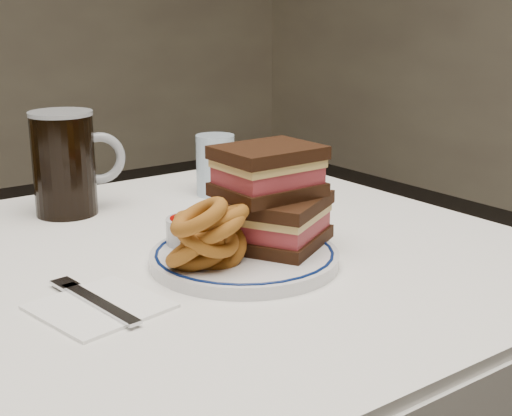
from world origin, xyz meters
TOP-DOWN VIEW (x-y plane):
  - dining_table at (0.00, 0.00)m, footprint 1.27×0.87m
  - main_plate at (0.21, -0.08)m, footprint 0.25×0.25m
  - reuben_sandwich at (0.26, -0.08)m, footprint 0.16×0.15m
  - onion_rings_main at (0.14, -0.09)m, footprint 0.13×0.12m
  - ketchup_ramekin at (0.17, -0.01)m, footprint 0.06×0.06m
  - beer_mug at (0.11, 0.28)m, footprint 0.15×0.10m
  - water_glass at (0.37, 0.24)m, footprint 0.07×0.07m
  - napkin_fork at (-0.01, -0.10)m, footprint 0.15×0.17m

SIDE VIEW (x-z plane):
  - dining_table at x=0.00m, z-range 0.27..1.02m
  - napkin_fork at x=-0.01m, z-range 0.75..0.76m
  - main_plate at x=0.21m, z-range 0.75..0.77m
  - ketchup_ramekin at x=0.17m, z-range 0.77..0.80m
  - water_glass at x=0.37m, z-range 0.75..0.86m
  - onion_rings_main at x=0.14m, z-range 0.74..0.87m
  - reuben_sandwich at x=0.26m, z-range 0.77..0.90m
  - beer_mug at x=0.11m, z-range 0.75..0.92m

